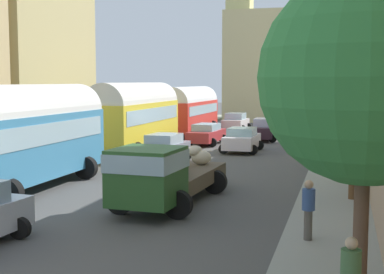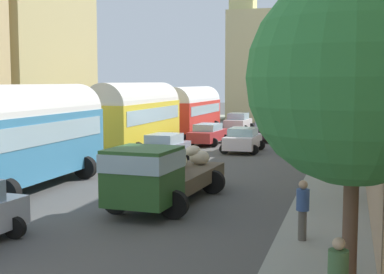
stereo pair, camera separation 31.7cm
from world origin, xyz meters
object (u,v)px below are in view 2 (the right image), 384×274
at_px(car_6, 238,122).
at_px(pedestrian_0, 303,208).
at_px(parked_bus_3, 192,108).
at_px(car_4, 164,148).
at_px(pedestrian_4, 332,144).
at_px(car_1, 266,130).
at_px(car_0, 243,140).
at_px(cargo_truck_0, 161,173).
at_px(parked_bus_1, 24,132).
at_px(car_5, 208,134).
at_px(pedestrian_1, 330,140).
at_px(car_2, 280,123).
at_px(parked_bus_2, 136,114).

relative_size(car_6, pedestrian_0, 2.12).
xyz_separation_m(parked_bus_3, car_4, (2.76, -14.82, -1.38)).
bearing_deg(parked_bus_3, pedestrian_4, -48.80).
bearing_deg(pedestrian_4, car_1, 115.82).
xyz_separation_m(car_0, pedestrian_0, (5.16, -18.52, 0.24)).
xyz_separation_m(parked_bus_3, cargo_truck_0, (6.08, -24.81, -0.95)).
xyz_separation_m(parked_bus_1, car_4, (2.89, 8.57, -1.56)).
height_order(car_6, pedestrian_0, pedestrian_0).
relative_size(cargo_truck_0, car_5, 1.64).
height_order(parked_bus_1, pedestrian_4, parked_bus_1).
height_order(car_1, pedestrian_4, pedestrian_4).
bearing_deg(car_4, car_6, 89.87).
distance_m(parked_bus_3, car_5, 6.92).
relative_size(car_4, pedestrian_1, 2.18).
xyz_separation_m(parked_bus_3, pedestrian_4, (11.39, -13.01, -1.08)).
relative_size(cargo_truck_0, pedestrian_4, 3.80).
bearing_deg(cargo_truck_0, pedestrian_1, 70.42).
xyz_separation_m(car_2, car_5, (-3.50, -11.41, -0.02)).
bearing_deg(parked_bus_3, cargo_truck_0, -76.22).
distance_m(parked_bus_3, car_6, 5.79).
height_order(car_4, car_6, car_6).
bearing_deg(parked_bus_2, car_6, 79.65).
height_order(parked_bus_3, car_6, parked_bus_3).
relative_size(car_2, pedestrian_1, 2.29).
bearing_deg(pedestrian_1, pedestrian_0, -90.20).
distance_m(parked_bus_1, car_2, 29.46).
distance_m(car_6, pedestrian_0, 33.84).
height_order(car_0, car_5, car_0).
distance_m(cargo_truck_0, car_1, 22.24).
height_order(parked_bus_2, pedestrian_4, parked_bus_2).
relative_size(cargo_truck_0, car_6, 1.90).
bearing_deg(car_2, car_1, -90.53).
bearing_deg(parked_bus_3, pedestrian_0, -68.27).
relative_size(parked_bus_3, cargo_truck_0, 1.30).
bearing_deg(parked_bus_1, parked_bus_2, 90.22).
height_order(parked_bus_1, parked_bus_3, parked_bus_1).
bearing_deg(pedestrian_0, car_4, 122.57).
relative_size(cargo_truck_0, car_2, 1.77).
bearing_deg(pedestrian_0, cargo_truck_0, 148.33).
height_order(car_1, car_4, car_1).
height_order(car_4, pedestrian_4, pedestrian_4).
relative_size(car_5, pedestrian_1, 2.48).
relative_size(parked_bus_1, car_4, 2.48).
bearing_deg(parked_bus_2, pedestrian_4, -7.71).
relative_size(car_2, pedestrian_4, 2.14).
xyz_separation_m(parked_bus_1, parked_bus_2, (-0.05, 11.95, 0.02)).
xyz_separation_m(car_2, pedestrian_4, (4.98, -18.30, 0.31)).
relative_size(car_0, car_4, 1.01).
bearing_deg(car_0, parked_bus_3, 122.42).
xyz_separation_m(parked_bus_2, car_2, (6.59, 16.73, -1.60)).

